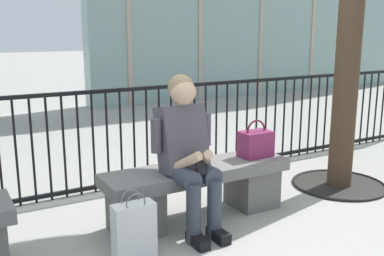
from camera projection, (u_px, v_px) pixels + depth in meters
ground_plane at (198, 217)px, 3.77m from camera, size 60.00×60.00×0.00m
stone_bench at (198, 187)px, 3.72m from camera, size 1.60×0.44×0.45m
seated_person_with_phone at (187, 149)px, 3.44m from camera, size 0.52×0.66×1.21m
handbag_on_bench at (256, 143)px, 3.93m from camera, size 0.28×0.19×0.33m
shopping_bag at (134, 231)px, 3.06m from camera, size 0.29×0.13×0.49m
plaza_railing at (147, 135)px, 4.52m from camera, size 7.80×0.04×1.00m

